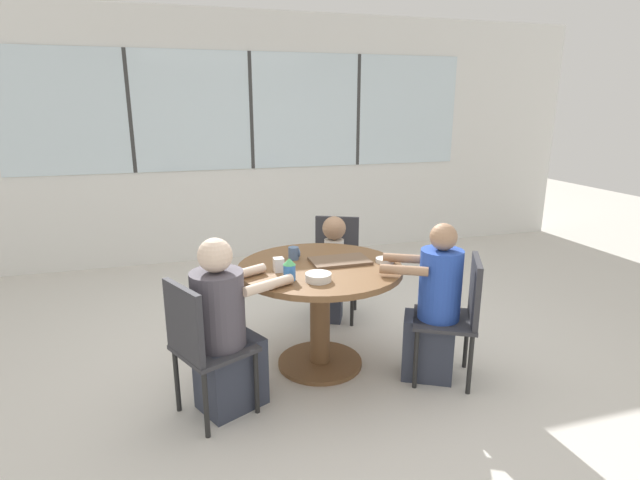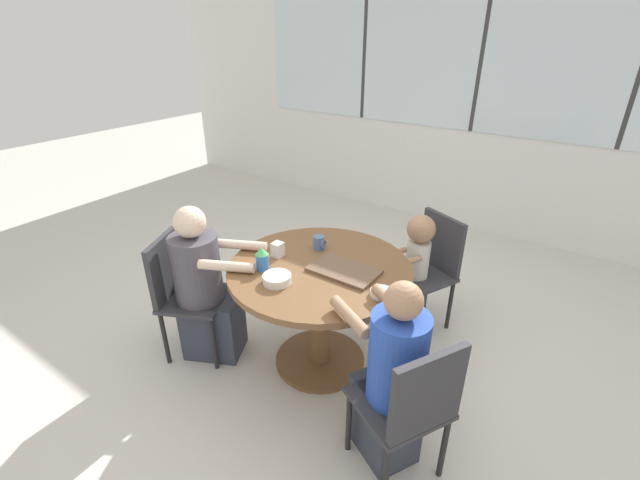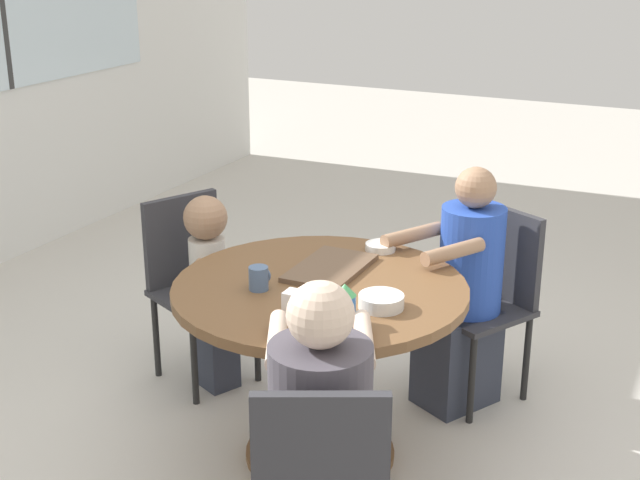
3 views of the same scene
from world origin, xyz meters
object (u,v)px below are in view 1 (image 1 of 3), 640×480
chair_for_man_blue_shirt (199,340)px  sippy_cup (289,269)px  bowl_cereal (385,260)px  person_woman_green_shirt (434,310)px  chair_for_woman_green_shirt (459,309)px  bowl_white_shallow (318,277)px  person_man_blue_shirt (225,334)px  chair_for_toddler (336,258)px  person_toddler (334,267)px  coffee_mug (294,253)px  milk_carton_small (279,265)px

chair_for_man_blue_shirt → sippy_cup: bearing=82.1°
chair_for_man_blue_shirt → bowl_cereal: bearing=79.1°
chair_for_man_blue_shirt → sippy_cup: size_ratio=6.00×
sippy_cup → bowl_cereal: (0.71, 0.16, -0.06)m
person_woman_green_shirt → chair_for_woman_green_shirt: bearing=-90.0°
bowl_white_shallow → bowl_cereal: bowl_white_shallow is taller
person_man_blue_shirt → person_woman_green_shirt: bearing=62.7°
chair_for_toddler → person_toddler: person_toddler is taller
coffee_mug → bowl_cereal: (0.59, -0.25, -0.03)m
sippy_cup → milk_carton_small: bearing=99.8°
chair_for_woman_green_shirt → chair_for_man_blue_shirt: same height
bowl_white_shallow → coffee_mug: bearing=94.8°
person_man_blue_shirt → person_toddler: 1.46m
person_toddler → chair_for_toddler: bearing=-90.0°
chair_for_woman_green_shirt → sippy_cup: sippy_cup is taller
coffee_mug → bowl_cereal: size_ratio=0.71×
person_toddler → milk_carton_small: 1.03m
sippy_cup → bowl_white_shallow: bearing=-21.5°
chair_for_man_blue_shirt → coffee_mug: bearing=104.2°
coffee_mug → sippy_cup: size_ratio=0.63×
milk_carton_small → bowl_cereal: bearing=-1.5°
coffee_mug → sippy_cup: bearing=-107.5°
chair_for_woman_green_shirt → bowl_white_shallow: size_ratio=5.27×
chair_for_toddler → bowl_cereal: 0.94m
person_woman_green_shirt → sippy_cup: 1.01m
chair_for_man_blue_shirt → chair_for_toddler: (1.23, 1.26, 0.00)m
sippy_cup → bowl_cereal: sippy_cup is taller
person_toddler → sippy_cup: bearing=82.4°
coffee_mug → bowl_white_shallow: (0.04, -0.47, -0.02)m
sippy_cup → bowl_white_shallow: sippy_cup is taller
person_man_blue_shirt → chair_for_woman_green_shirt: bearing=59.9°
chair_for_man_blue_shirt → person_toddler: size_ratio=0.94×
chair_for_woman_green_shirt → sippy_cup: 1.15m
person_toddler → bowl_white_shallow: person_toddler is taller
sippy_cup → person_toddler: bearing=57.4°
chair_for_toddler → bowl_cereal: size_ratio=6.77×
coffee_mug → sippy_cup: (-0.13, -0.41, 0.03)m
chair_for_man_blue_shirt → chair_for_toddler: bearing=109.5°
coffee_mug → bowl_white_shallow: bearing=-85.2°
chair_for_woman_green_shirt → person_woman_green_shirt: (-0.14, 0.08, -0.02)m
bowl_white_shallow → sippy_cup: bearing=158.5°
chair_for_toddler → chair_for_man_blue_shirt: bearing=70.5°
person_woman_green_shirt → person_man_blue_shirt: bearing=117.1°
coffee_mug → bowl_white_shallow: size_ratio=0.55×
person_woman_green_shirt → bowl_white_shallow: (-0.77, 0.08, 0.28)m
coffee_mug → milk_carton_small: (-0.16, -0.23, 0.00)m
person_toddler → milk_carton_small: size_ratio=9.77×
bowl_white_shallow → milk_carton_small: bearing=129.1°
person_woman_green_shirt → bowl_cereal: (-0.23, 0.30, 0.27)m
person_woman_green_shirt → milk_carton_small: 1.07m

